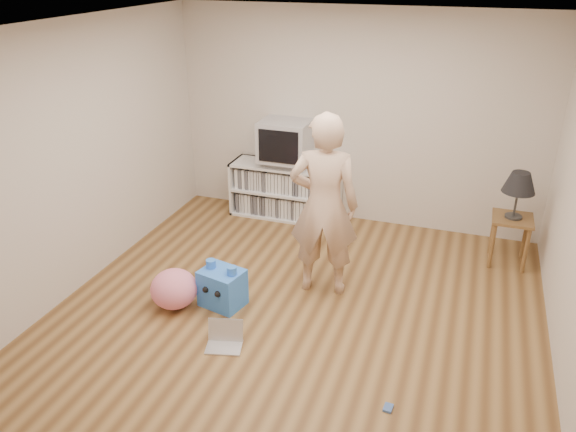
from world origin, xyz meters
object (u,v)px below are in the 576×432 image
(table_lamp, at_px, (519,183))
(plush_blue, at_px, (222,287))
(side_table, at_px, (511,229))
(laptop, at_px, (225,339))
(dvd_deck, at_px, (286,162))
(crt_tv, at_px, (285,141))
(media_unit, at_px, (286,190))
(plush_pink, at_px, (174,289))
(person, at_px, (324,206))

(table_lamp, distance_m, plush_blue, 3.24)
(side_table, bearing_deg, laptop, -135.02)
(dvd_deck, height_order, crt_tv, crt_tv)
(side_table, bearing_deg, dvd_deck, 172.22)
(media_unit, distance_m, plush_pink, 2.36)
(dvd_deck, relative_size, side_table, 0.82)
(media_unit, distance_m, person, 1.90)
(dvd_deck, bearing_deg, plush_pink, -98.08)
(side_table, distance_m, plush_blue, 3.16)
(plush_blue, bearing_deg, media_unit, 105.49)
(crt_tv, bearing_deg, dvd_deck, 90.00)
(person, bearing_deg, table_lamp, -155.96)
(side_table, bearing_deg, table_lamp, 0.00)
(side_table, bearing_deg, crt_tv, 172.29)
(plush_pink, bearing_deg, dvd_deck, 81.92)
(person, bearing_deg, side_table, -155.96)
(laptop, bearing_deg, table_lamp, 30.54)
(dvd_deck, xyz_separation_m, table_lamp, (2.71, -0.37, 0.21))
(side_table, relative_size, person, 0.30)
(laptop, height_order, plush_pink, plush_pink)
(dvd_deck, bearing_deg, laptop, -82.03)
(plush_pink, bearing_deg, laptop, -28.61)
(laptop, bearing_deg, side_table, 30.54)
(media_unit, bearing_deg, crt_tv, -90.00)
(dvd_deck, distance_m, table_lamp, 2.74)
(table_lamp, bearing_deg, side_table, 0.00)
(dvd_deck, height_order, laptop, dvd_deck)
(crt_tv, bearing_deg, side_table, -7.71)
(media_unit, xyz_separation_m, plush_pink, (-0.33, -2.33, -0.16))
(crt_tv, xyz_separation_m, table_lamp, (2.71, -0.37, -0.08))
(crt_tv, xyz_separation_m, laptop, (0.38, -2.69, -0.96))
(person, height_order, plush_blue, person)
(plush_blue, bearing_deg, side_table, 47.00)
(crt_tv, xyz_separation_m, side_table, (2.71, -0.37, -0.60))
(person, bearing_deg, crt_tv, -68.11)
(media_unit, relative_size, laptop, 3.90)
(dvd_deck, distance_m, plush_pink, 2.40)
(table_lamp, bearing_deg, plush_blue, -145.87)
(person, height_order, plush_pink, person)
(crt_tv, relative_size, table_lamp, 1.17)
(dvd_deck, bearing_deg, side_table, -7.78)
(person, bearing_deg, plush_blue, 26.78)
(table_lamp, relative_size, plush_blue, 1.13)
(dvd_deck, bearing_deg, table_lamp, -7.78)
(side_table, distance_m, plush_pink, 3.61)
(media_unit, relative_size, plush_blue, 3.07)
(plush_pink, bearing_deg, media_unit, 81.97)
(dvd_deck, bearing_deg, plush_blue, -87.36)
(plush_blue, bearing_deg, laptop, -50.64)
(crt_tv, relative_size, plush_blue, 1.31)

